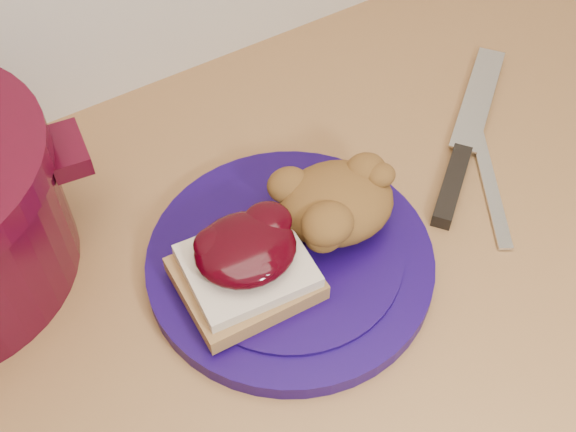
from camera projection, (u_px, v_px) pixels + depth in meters
plate at (290, 261)px, 0.68m from camera, size 0.31×0.31×0.02m
sandwich at (246, 265)px, 0.63m from camera, size 0.12×0.10×0.06m
stuffing_mound at (336, 203)px, 0.67m from camera, size 0.12×0.11×0.06m
chef_knife at (460, 160)px, 0.77m from camera, size 0.24×0.19×0.02m
butter_knife at (488, 177)px, 0.76m from camera, size 0.11×0.17×0.00m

